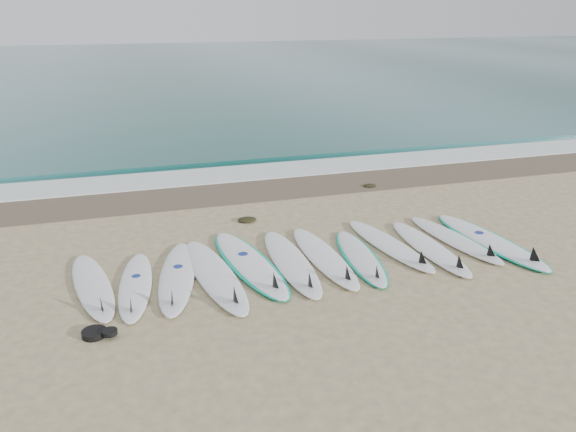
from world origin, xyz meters
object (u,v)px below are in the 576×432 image
object	(u,v)px
surfboard_6	(325,257)
leash_coil	(98,333)
surfboard_11	(491,241)
surfboard_0	(93,286)

from	to	relation	value
surfboard_6	leash_coil	size ratio (longest dim) A/B	5.82
leash_coil	surfboard_6	bearing A→B (deg)	19.94
surfboard_6	surfboard_11	size ratio (longest dim) A/B	0.92
surfboard_11	leash_coil	size ratio (longest dim) A/B	6.34
surfboard_11	surfboard_6	bearing A→B (deg)	170.88
surfboard_6	leash_coil	xyz separation A→B (m)	(-3.66, -1.33, -0.01)
surfboard_0	leash_coil	xyz separation A→B (m)	(0.09, -1.37, -0.01)
surfboard_0	surfboard_11	bearing A→B (deg)	-11.85
surfboard_0	surfboard_11	world-z (taller)	surfboard_11
surfboard_11	leash_coil	distance (m)	6.89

